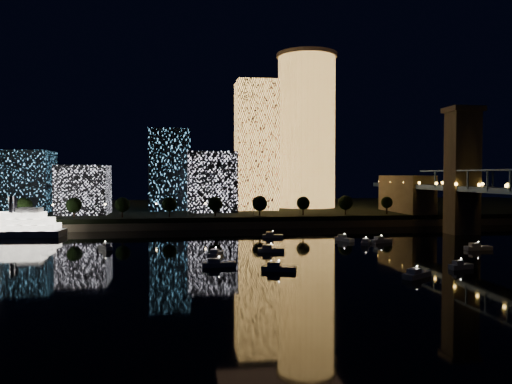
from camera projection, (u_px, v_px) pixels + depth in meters
ground at (344, 259)px, 138.37m from camera, size 520.00×520.00×0.00m
far_bank at (258, 210)px, 296.47m from camera, size 420.00×160.00×5.00m
seawall at (284, 224)px, 219.39m from camera, size 420.00×6.00×3.00m
tower_cylindrical at (307, 131)px, 281.26m from camera, size 34.00×34.00×86.15m
tower_rectangular at (256, 146)px, 262.73m from camera, size 21.14×21.14×67.25m
midrise_blocks at (133, 178)px, 251.30m from camera, size 112.93×49.29×41.89m
motorboats at (318, 251)px, 148.22m from camera, size 121.55×80.71×2.78m
esplanade_trees at (204, 204)px, 219.93m from camera, size 166.06×6.98×8.99m
street_lamps at (205, 206)px, 226.02m from camera, size 132.70×0.70×5.65m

